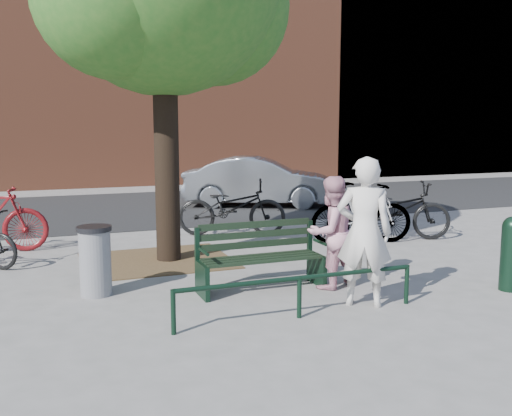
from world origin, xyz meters
name	(u,v)px	position (x,y,z in m)	size (l,w,h in m)	color
ground	(262,290)	(0.00, 0.00, 0.00)	(90.00, 90.00, 0.00)	gray
dirt_pit	(157,261)	(-1.00, 2.20, 0.01)	(2.40, 2.00, 0.02)	brown
road	(148,207)	(0.00, 8.50, 0.01)	(40.00, 7.00, 0.01)	black
townhouse_row	(112,19)	(0.17, 16.00, 6.25)	(45.00, 4.00, 14.00)	brown
park_bench	(259,255)	(0.00, 0.08, 0.48)	(1.74, 0.54, 0.97)	black
guard_railing	(299,284)	(0.00, -1.20, 0.40)	(3.06, 0.06, 0.51)	black
person_left	(364,232)	(0.95, -1.05, 0.94)	(0.68, 0.45, 1.87)	beige
person_right	(331,232)	(0.95, -0.20, 0.78)	(0.76, 0.59, 1.56)	#CA8B9D
bollard	(511,251)	(3.18, -1.21, 0.55)	(0.27, 0.27, 1.02)	black
litter_bin	(95,260)	(-2.13, 0.60, 0.47)	(0.46, 0.46, 0.93)	gray
bicycle_c	(232,207)	(0.90, 3.91, 0.58)	(0.76, 2.19, 1.15)	black
bicycle_d	(362,213)	(2.93, 2.23, 0.59)	(0.56, 1.97, 1.18)	gray
bicycle_e	(395,211)	(3.76, 2.34, 0.57)	(0.76, 2.19, 1.15)	black
parked_car	(260,182)	(2.97, 7.62, 0.69)	(1.45, 4.17, 1.37)	gray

